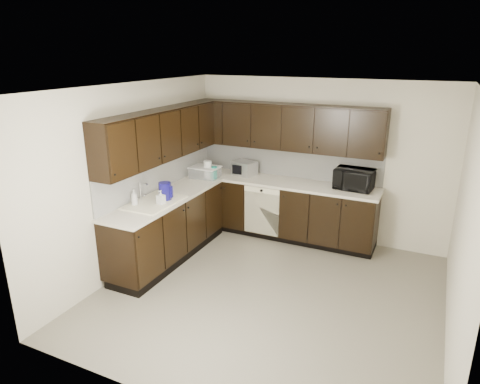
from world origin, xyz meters
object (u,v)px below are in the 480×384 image
at_px(storage_bin, 205,172).
at_px(blue_pitcher, 165,192).
at_px(toaster_oven, 244,168).
at_px(microwave, 354,179).
at_px(sink, 154,207).

bearing_deg(storage_bin, blue_pitcher, -86.80).
distance_m(toaster_oven, storage_bin, 0.65).
height_order(microwave, storage_bin, microwave).
height_order(sink, microwave, microwave).
relative_size(microwave, blue_pitcher, 2.13).
height_order(toaster_oven, storage_bin, toaster_oven).
height_order(microwave, blue_pitcher, microwave).
bearing_deg(sink, blue_pitcher, 61.44).
relative_size(storage_bin, blue_pitcher, 1.70).
distance_m(microwave, storage_bin, 2.31).
bearing_deg(toaster_oven, microwave, 16.31).
bearing_deg(storage_bin, toaster_oven, 38.33).
bearing_deg(microwave, toaster_oven, -176.72).
bearing_deg(sink, storage_bin, 89.32).
distance_m(microwave, toaster_oven, 1.77).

